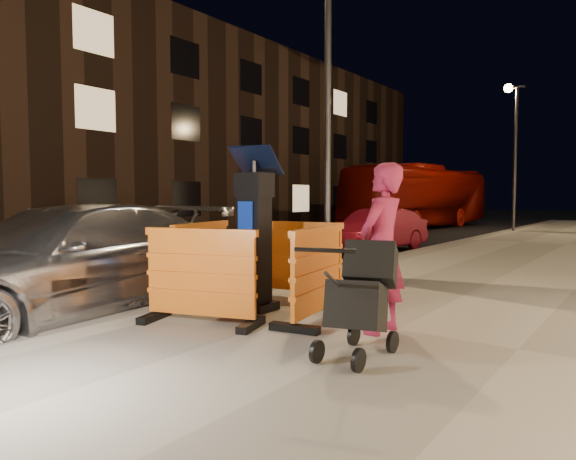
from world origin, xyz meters
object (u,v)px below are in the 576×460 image
Objects in this scene: stroller at (358,301)px; barrier_kerbside at (202,262)px; barrier_front at (201,277)px; man at (382,248)px; barrier_back at (297,260)px; bus_doubledecker at (420,228)px; car_silver at (68,317)px; parking_kiosk at (254,234)px; barrier_bldgside at (317,274)px; car_red at (377,251)px.

barrier_kerbside is at bearing 143.64° from stroller.
man is at bearing 8.68° from barrier_front.
bus_doubledecker reaches higher than barrier_back.
stroller is (4.16, 0.33, 0.66)m from car_silver.
barrier_back reaches higher than stroller.
parking_kiosk is 20.97m from bus_doubledecker.
barrier_back is 3.19m from car_silver.
car_silver is 5.05× the size of stroller.
barrier_bldgside reaches higher than stroller.
bus_doubledecker is (-5.77, 20.12, -1.13)m from parking_kiosk.
parking_kiosk is 1.04m from barrier_bldgside.
barrier_front is 1.00× the size of barrier_kerbside.
parking_kiosk reaches higher than barrier_bldgside.
stroller is (4.49, -9.52, 0.66)m from car_red.
car_silver is 2.86× the size of man.
stroller is (2.01, -0.02, -0.04)m from barrier_front.
barrier_bldgside is 1.37× the size of stroller.
parking_kiosk reaches higher than car_silver.
parking_kiosk is 1.04m from barrier_kerbside.
bus_doubledecker is (-4.82, 20.12, -0.69)m from barrier_kerbside.
parking_kiosk is at bearing -99.20° from barrier_back.
parking_kiosk is at bearing -90.46° from man.
barrier_front is 1.00× the size of barrier_bldgside.
barrier_bldgside is 3.43m from car_silver.
barrier_front is 1.37× the size of stroller.
car_silver is (-2.15, -2.25, -0.69)m from barrier_back.
barrier_bldgside is at bearing 27.80° from barrier_front.
stroller is (0.20, -0.90, -0.39)m from man.
stroller is at bearing -58.38° from car_red.
stroller is at bearing -65.44° from bus_doubledecker.
barrier_kerbside is at bearing 117.80° from barrier_front.
barrier_bldgside reaches higher than car_red.
bus_doubledecker reaches higher than barrier_kerbside.
car_silver is at bearing 123.19° from barrier_kerbside.
barrier_front is 9.84m from car_red.
barrier_front is 21.86m from bus_doubledecker.
bus_doubledecker is at bearing 93.64° from car_silver.
car_silver is (-1.20, -1.30, -0.69)m from barrier_kerbside.
car_red is at bearing -4.06° from barrier_kerbside.
barrier_bldgside is 1.44m from stroller.
bus_doubledecker is at bearing 112.26° from car_red.
man is (0.86, -0.07, 0.36)m from barrier_bldgside.
barrier_back is 20.04m from bus_doubledecker.
barrier_kerbside is 2.79m from man.
stroller is (2.01, -0.97, -0.47)m from parking_kiosk.
car_silver is at bearing 166.34° from stroller.
barrier_front reaches higher than car_silver.
barrier_kerbside is 20.71m from bus_doubledecker.
barrier_kerbside is 0.37× the size of car_red.
parking_kiosk is 0.38× the size of car_silver.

